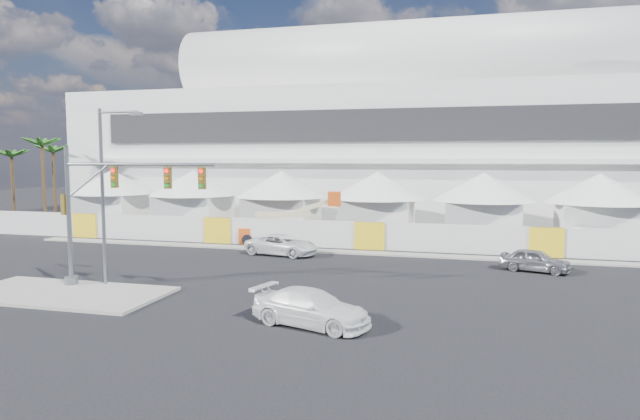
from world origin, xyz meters
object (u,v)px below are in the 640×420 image
(sedan_silver, at_px, (535,260))
(pickup_near, at_px, (311,308))
(streetlight_median, at_px, (106,184))
(pickup_curb, at_px, (282,245))
(lot_car_c, at_px, (168,224))
(traffic_mast, at_px, (100,210))
(lot_car_a, at_px, (581,237))
(boom_lift, at_px, (275,229))

(sedan_silver, height_order, pickup_near, pickup_near)
(sedan_silver, distance_m, streetlight_median, 24.24)
(pickup_near, height_order, streetlight_median, streetlight_median)
(pickup_curb, xyz_separation_m, pickup_near, (6.43, -15.25, 0.02))
(pickup_near, xyz_separation_m, lot_car_c, (-20.45, 24.45, -0.08))
(pickup_curb, xyz_separation_m, traffic_mast, (-5.53, -11.99, 3.35))
(traffic_mast, xyz_separation_m, streetlight_median, (0.05, 0.52, 1.25))
(traffic_mast, distance_m, streetlight_median, 1.36)
(pickup_near, bearing_deg, lot_car_a, -14.33)
(pickup_near, bearing_deg, boom_lift, 38.64)
(pickup_curb, bearing_deg, sedan_silver, -84.59)
(boom_lift, bearing_deg, lot_car_c, 146.09)
(lot_car_c, relative_size, traffic_mast, 0.51)
(traffic_mast, bearing_deg, lot_car_a, 39.48)
(lot_car_c, relative_size, boom_lift, 0.54)
(boom_lift, bearing_deg, pickup_near, -80.63)
(lot_car_c, height_order, traffic_mast, traffic_mast)
(pickup_near, height_order, lot_car_c, pickup_near)
(lot_car_a, bearing_deg, lot_car_c, 115.01)
(lot_car_c, bearing_deg, streetlight_median, -130.60)
(sedan_silver, distance_m, lot_car_a, 11.81)
(sedan_silver, bearing_deg, traffic_mast, 132.68)
(sedan_silver, xyz_separation_m, traffic_mast, (-21.68, -10.45, 3.38))
(streetlight_median, distance_m, boom_lift, 17.24)
(lot_car_c, distance_m, traffic_mast, 23.08)
(sedan_silver, relative_size, pickup_curb, 0.78)
(traffic_mast, bearing_deg, streetlight_median, 84.48)
(lot_car_a, relative_size, boom_lift, 0.54)
(pickup_curb, distance_m, streetlight_median, 13.52)
(pickup_curb, distance_m, traffic_mast, 13.63)
(pickup_curb, bearing_deg, lot_car_c, 67.60)
(pickup_curb, height_order, streetlight_median, streetlight_median)
(pickup_near, height_order, boom_lift, boom_lift)
(traffic_mast, bearing_deg, sedan_silver, 25.74)
(sedan_silver, height_order, pickup_curb, pickup_curb)
(sedan_silver, xyz_separation_m, lot_car_a, (4.34, 10.99, 0.05))
(pickup_near, distance_m, lot_car_a, 28.42)
(lot_car_a, height_order, boom_lift, boom_lift)
(lot_car_a, xyz_separation_m, streetlight_median, (-25.97, -20.91, 4.58))
(sedan_silver, xyz_separation_m, pickup_near, (-9.71, -13.71, 0.05))
(pickup_curb, relative_size, lot_car_c, 1.15)
(sedan_silver, height_order, boom_lift, boom_lift)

